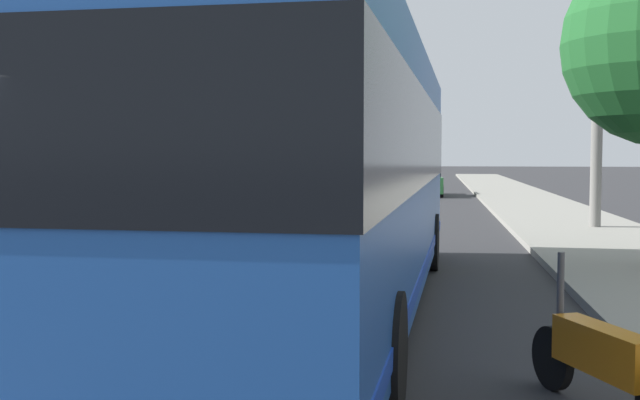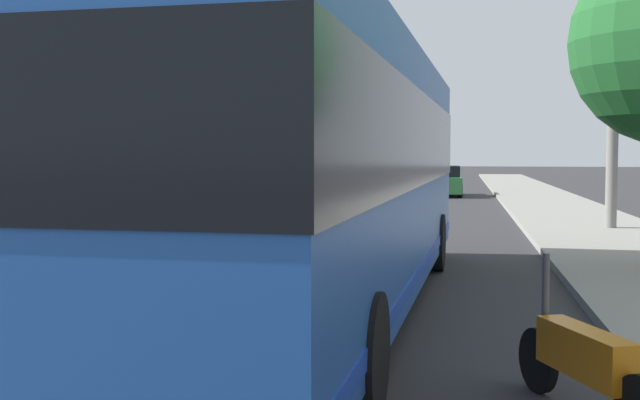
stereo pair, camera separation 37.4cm
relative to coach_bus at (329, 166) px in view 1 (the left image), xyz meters
The scene contains 8 objects.
sidewalk_curb 7.46m from the coach_bus, 45.15° to the right, with size 110.00×3.60×0.14m, color gray.
lane_divider_line 5.87m from the coach_bus, 23.50° to the left, with size 110.00×0.16×0.01m, color silver.
coach_bus is the anchor object (origin of this frame).
motorcycle_nearest_curb 4.75m from the coach_bus, 143.94° to the right, with size 1.88×0.86×1.23m.
car_oncoming 27.48m from the coach_bus, ahead, with size 4.27×2.07×1.44m.
car_ahead_same_lane 23.88m from the coach_bus, 11.06° to the left, with size 4.73×2.03×1.55m.
car_behind_bus 45.54m from the coach_bus, ahead, with size 4.57×2.11×1.54m.
utility_pole 12.43m from the coach_bus, 26.54° to the right, with size 0.29×0.29×6.02m, color slate.
Camera 1 is at (-5.03, -3.55, 2.09)m, focal length 43.56 mm.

